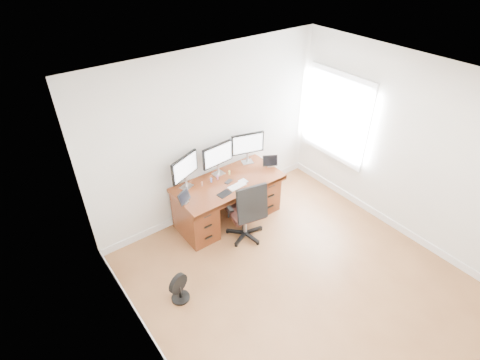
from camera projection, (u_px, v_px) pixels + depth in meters
ground at (307, 290)px, 4.99m from camera, size 4.50×4.50×0.00m
back_wall at (210, 136)px, 5.69m from camera, size 4.00×0.10×2.70m
right_wall at (412, 153)px, 5.27m from camera, size 0.10×4.50×2.70m
desk at (228, 199)px, 5.96m from camera, size 1.70×0.80×0.75m
office_chair at (247, 220)px, 5.62m from camera, size 0.66×0.66×1.06m
floor_fan at (179, 288)px, 4.77m from camera, size 0.28×0.24×0.41m
monitor_left at (185, 168)px, 5.44m from camera, size 0.52×0.24×0.53m
monitor_center at (218, 156)px, 5.73m from camera, size 0.55×0.15×0.53m
monitor_right at (248, 144)px, 6.01m from camera, size 0.54×0.19×0.53m
tablet_left at (185, 198)px, 5.27m from camera, size 0.24×0.17×0.19m
tablet_right at (270, 162)px, 6.06m from camera, size 0.24×0.18×0.19m
keyboard at (237, 186)px, 5.64m from camera, size 0.29×0.14×0.01m
trackpad at (243, 181)px, 5.74m from camera, size 0.12×0.12×0.01m
drawing_tablet at (224, 194)px, 5.48m from camera, size 0.22×0.16×0.01m
phone at (229, 182)px, 5.74m from camera, size 0.15×0.11×0.01m
figurine_brown at (202, 183)px, 5.63m from camera, size 0.03×0.03×0.08m
figurine_blue at (211, 180)px, 5.71m from camera, size 0.03×0.03×0.08m
figurine_pink at (217, 177)px, 5.77m from camera, size 0.03×0.03×0.08m
figurine_yellow at (229, 172)px, 5.88m from camera, size 0.03×0.03×0.08m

